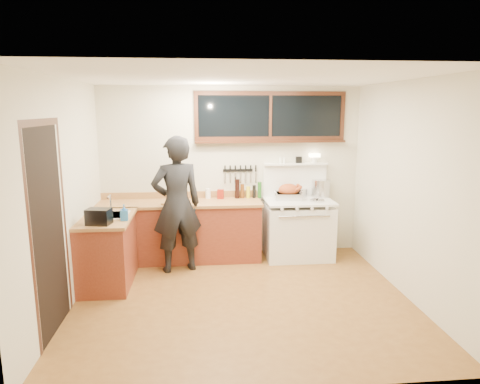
{
  "coord_description": "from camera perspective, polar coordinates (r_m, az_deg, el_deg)",
  "views": [
    {
      "loc": [
        -0.49,
        -4.82,
        2.26
      ],
      "look_at": [
        0.05,
        0.85,
        1.15
      ],
      "focal_mm": 32.0,
      "sensor_mm": 36.0,
      "label": 1
    }
  ],
  "objects": [
    {
      "name": "pot_lid",
      "position": [
        6.5,
        10.23,
        -1.1
      ],
      "size": [
        0.29,
        0.29,
        0.04
      ],
      "color": "silver",
      "rests_on": "vintage_stove"
    },
    {
      "name": "toaster",
      "position": [
        5.38,
        -18.31,
        -3.13
      ],
      "size": [
        0.31,
        0.24,
        0.19
      ],
      "color": "black",
      "rests_on": "counter_left"
    },
    {
      "name": "sink_unit",
      "position": [
        5.82,
        -17.1,
        -3.52
      ],
      "size": [
        0.5,
        0.45,
        0.37
      ],
      "color": "white",
      "rests_on": "counter_left"
    },
    {
      "name": "stockpot",
      "position": [
        6.83,
        10.74,
        0.52
      ],
      "size": [
        0.31,
        0.31,
        0.27
      ],
      "color": "silver",
      "rests_on": "vintage_stove"
    },
    {
      "name": "room_shell",
      "position": [
        4.88,
        0.36,
        3.85
      ],
      "size": [
        4.1,
        3.6,
        2.65
      ],
      "color": "beige",
      "rests_on": "ground"
    },
    {
      "name": "knife_strip",
      "position": [
        6.64,
        -0.11,
        2.81
      ],
      "size": [
        0.52,
        0.03,
        0.28
      ],
      "color": "black",
      "rests_on": "room_shell"
    },
    {
      "name": "bottle_cluster",
      "position": [
        6.6,
        0.86,
        0.24
      ],
      "size": [
        0.42,
        0.07,
        0.3
      ],
      "color": "black",
      "rests_on": "counter_back"
    },
    {
      "name": "vintage_stove",
      "position": [
        6.65,
        7.75,
        -4.71
      ],
      "size": [
        1.02,
        0.74,
        1.57
      ],
      "color": "white",
      "rests_on": "ground"
    },
    {
      "name": "counter_back",
      "position": [
        6.53,
        -7.98,
        -5.13
      ],
      "size": [
        2.44,
        0.64,
        1.0
      ],
      "color": "maroon",
      "rests_on": "ground"
    },
    {
      "name": "roast_turkey",
      "position": [
        6.57,
        6.5,
        -0.09
      ],
      "size": [
        0.44,
        0.34,
        0.24
      ],
      "color": "silver",
      "rests_on": "vintage_stove"
    },
    {
      "name": "cutting_board",
      "position": [
        6.31,
        -8.54,
        -1.05
      ],
      "size": [
        0.42,
        0.36,
        0.13
      ],
      "color": "#9F703F",
      "rests_on": "counter_back"
    },
    {
      "name": "left_doorway",
      "position": [
        4.67,
        -24.06,
        -4.5
      ],
      "size": [
        0.02,
        1.04,
        2.17
      ],
      "color": "black",
      "rests_on": "ground"
    },
    {
      "name": "ground_plane",
      "position": [
        5.35,
        0.34,
        -14.09
      ],
      "size": [
        4.0,
        3.5,
        0.02
      ],
      "primitive_type": "cube",
      "color": "brown"
    },
    {
      "name": "saucepan",
      "position": [
        6.8,
        8.27,
        -0.07
      ],
      "size": [
        0.19,
        0.3,
        0.13
      ],
      "color": "silver",
      "rests_on": "vintage_stove"
    },
    {
      "name": "man",
      "position": [
        5.99,
        -8.43,
        -1.68
      ],
      "size": [
        0.8,
        0.64,
        1.91
      ],
      "color": "black",
      "rests_on": "ground"
    },
    {
      "name": "back_window",
      "position": [
        6.63,
        4.08,
        9.32
      ],
      "size": [
        2.32,
        0.13,
        0.77
      ],
      "color": "black",
      "rests_on": "room_shell"
    },
    {
      "name": "counter_left",
      "position": [
        5.86,
        -17.22,
        -7.45
      ],
      "size": [
        0.64,
        1.09,
        0.9
      ],
      "color": "maroon",
      "rests_on": "ground"
    },
    {
      "name": "pitcher",
      "position": [
        6.6,
        -4.28,
        -0.2
      ],
      "size": [
        0.09,
        0.09,
        0.15
      ],
      "color": "white",
      "rests_on": "counter_back"
    },
    {
      "name": "coffee_tin",
      "position": [
        6.57,
        -2.61,
        -0.28
      ],
      "size": [
        0.11,
        0.09,
        0.14
      ],
      "color": "maroon",
      "rests_on": "counter_back"
    },
    {
      "name": "soap_bottle",
      "position": [
        5.48,
        -15.19,
        -2.65
      ],
      "size": [
        0.1,
        0.1,
        0.2
      ],
      "color": "#2467B5",
      "rests_on": "counter_left"
    }
  ]
}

